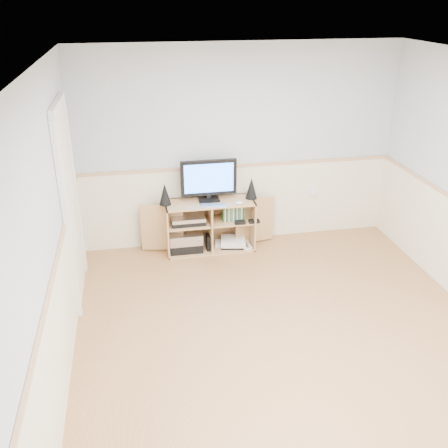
{
  "coord_description": "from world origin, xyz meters",
  "views": [
    {
      "loc": [
        -1.31,
        -3.61,
        3.0
      ],
      "look_at": [
        -0.4,
        1.2,
        0.72
      ],
      "focal_mm": 40.0,
      "sensor_mm": 36.0,
      "label": 1
    }
  ],
  "objects_px": {
    "game_consoles": "(232,242)",
    "media_cabinet": "(209,224)",
    "keyboard": "(214,206)",
    "monitor": "(209,179)"
  },
  "relations": [
    {
      "from": "keyboard",
      "to": "game_consoles",
      "type": "height_order",
      "value": "keyboard"
    },
    {
      "from": "game_consoles",
      "to": "keyboard",
      "type": "bearing_deg",
      "value": -153.82
    },
    {
      "from": "monitor",
      "to": "game_consoles",
      "type": "relative_size",
      "value": 1.49
    },
    {
      "from": "monitor",
      "to": "keyboard",
      "type": "height_order",
      "value": "monitor"
    },
    {
      "from": "media_cabinet",
      "to": "game_consoles",
      "type": "xyz_separation_m",
      "value": [
        0.28,
        -0.06,
        -0.26
      ]
    },
    {
      "from": "game_consoles",
      "to": "media_cabinet",
      "type": "bearing_deg",
      "value": 167.37
    },
    {
      "from": "keyboard",
      "to": "game_consoles",
      "type": "distance_m",
      "value": 0.65
    },
    {
      "from": "monitor",
      "to": "game_consoles",
      "type": "bearing_deg",
      "value": -12.04
    },
    {
      "from": "media_cabinet",
      "to": "monitor",
      "type": "distance_m",
      "value": 0.6
    },
    {
      "from": "media_cabinet",
      "to": "monitor",
      "type": "height_order",
      "value": "monitor"
    }
  ]
}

